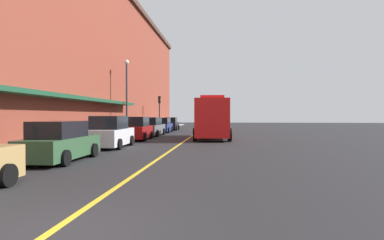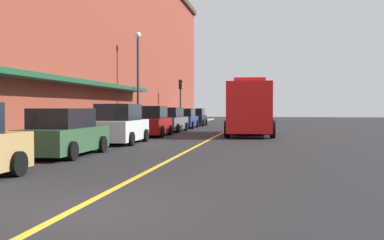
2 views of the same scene
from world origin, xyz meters
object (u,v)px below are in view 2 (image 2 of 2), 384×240
at_px(parked_car_1, 65,134).
at_px(parking_meter_0, 167,116).
at_px(parked_car_4, 170,120).
at_px(fire_truck, 251,109).
at_px(parked_car_5, 184,119).
at_px(parked_car_3, 152,122).
at_px(parking_meter_2, 185,115).
at_px(parked_car_2, 120,125).
at_px(parked_car_6, 196,118).
at_px(street_lamp_left, 138,70).
at_px(traffic_light_near, 181,93).

height_order(parked_car_1, parking_meter_0, parked_car_1).
xyz_separation_m(parked_car_4, fire_truck, (5.97, -3.16, 0.82)).
bearing_deg(parking_meter_0, parked_car_5, 26.17).
bearing_deg(parked_car_3, parking_meter_2, 2.66).
relative_size(fire_truck, parking_meter_2, 6.25).
relative_size(parked_car_1, parked_car_4, 0.93).
bearing_deg(parked_car_1, parking_meter_0, 2.75).
height_order(parked_car_3, parking_meter_0, parked_car_3).
distance_m(parked_car_2, parked_car_3, 5.91).
bearing_deg(parked_car_4, parked_car_1, -179.14).
distance_m(parked_car_3, parked_car_6, 16.82).
relative_size(parked_car_1, street_lamp_left, 0.65).
distance_m(parked_car_4, traffic_light_near, 11.08).
bearing_deg(fire_truck, street_lamp_left, -104.36).
relative_size(parked_car_1, parked_car_5, 0.92).
xyz_separation_m(parked_car_6, fire_truck, (5.99, -14.71, 0.86)).
relative_size(parked_car_3, parking_meter_0, 3.16).
xyz_separation_m(parked_car_1, parked_car_2, (0.06, 5.81, 0.09)).
height_order(parked_car_1, traffic_light_near, traffic_light_near).
distance_m(parked_car_3, parking_meter_2, 18.49).
xyz_separation_m(parking_meter_0, street_lamp_left, (-0.60, -6.50, 3.34)).
height_order(parked_car_4, parking_meter_0, parked_car_4).
relative_size(parked_car_4, fire_truck, 0.58).
relative_size(parked_car_3, traffic_light_near, 0.98).
xyz_separation_m(parked_car_1, parked_car_5, (-0.02, 22.88, -0.01)).
bearing_deg(traffic_light_near, fire_truck, -62.18).
distance_m(parked_car_5, street_lamp_left, 8.25).
bearing_deg(parked_car_3, fire_truck, -72.33).
distance_m(fire_truck, parking_meter_0, 11.21).
relative_size(parked_car_6, parking_meter_2, 3.30).
bearing_deg(street_lamp_left, parking_meter_0, 84.73).
height_order(fire_truck, parking_meter_0, fire_truck).
relative_size(parked_car_4, parked_car_6, 1.10).
bearing_deg(parked_car_1, street_lamp_left, 6.36).
distance_m(parked_car_1, parking_meter_0, 22.27).
height_order(parked_car_6, street_lamp_left, street_lamp_left).
bearing_deg(parked_car_5, parked_car_1, 178.35).
bearing_deg(parked_car_6, parked_car_3, 178.38).
distance_m(parked_car_4, parking_meter_0, 5.43).
xyz_separation_m(parked_car_3, parked_car_5, (-0.12, 11.16, -0.07)).
distance_m(parked_car_1, fire_truck, 15.12).
relative_size(parked_car_4, parking_meter_2, 3.62).
bearing_deg(parked_car_4, parking_meter_2, 7.31).
xyz_separation_m(parked_car_1, parking_meter_2, (-1.36, 30.16, 0.26)).
bearing_deg(parking_meter_2, street_lamp_left, -92.38).
height_order(parked_car_2, parking_meter_2, parked_car_2).
relative_size(fire_truck, street_lamp_left, 1.20).
xyz_separation_m(street_lamp_left, traffic_light_near, (0.66, 12.02, -1.24)).
height_order(parked_car_4, parking_meter_2, parked_car_4).
bearing_deg(traffic_light_near, parked_car_3, -85.00).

